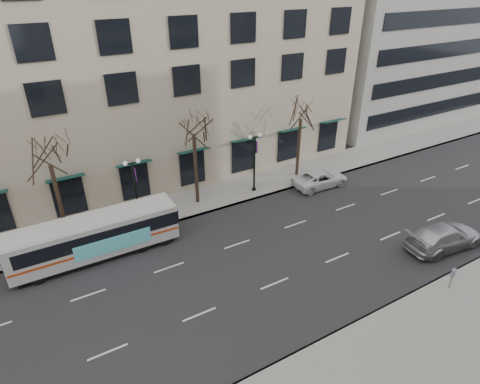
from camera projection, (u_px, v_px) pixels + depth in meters
ground at (255, 263)px, 25.99m from camera, size 160.00×160.00×0.00m
sidewalk_far at (249, 187)px, 34.97m from camera, size 80.00×4.00×0.15m
building_hotel at (112, 31)px, 35.26m from camera, size 40.00×20.00×24.00m
tree_far_left at (47, 151)px, 25.07m from camera, size 3.60×3.60×8.34m
tree_far_mid at (193, 122)px, 29.34m from camera, size 3.60×3.60×8.55m
tree_far_right at (302, 108)px, 33.94m from camera, size 3.60×3.60×8.06m
lamp_post_left at (136, 189)px, 28.62m from camera, size 1.22×0.45×5.21m
lamp_post_right at (255, 160)px, 32.98m from camera, size 1.22×0.45×5.21m
city_bus at (96, 236)px, 25.91m from camera, size 10.66×2.41×2.89m
silver_car at (445, 237)px, 27.11m from camera, size 5.96×2.90×1.67m
white_pickup at (320, 179)px, 34.97m from camera, size 5.10×2.47×1.40m
pay_station at (453, 274)px, 23.26m from camera, size 0.32×0.24×1.36m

